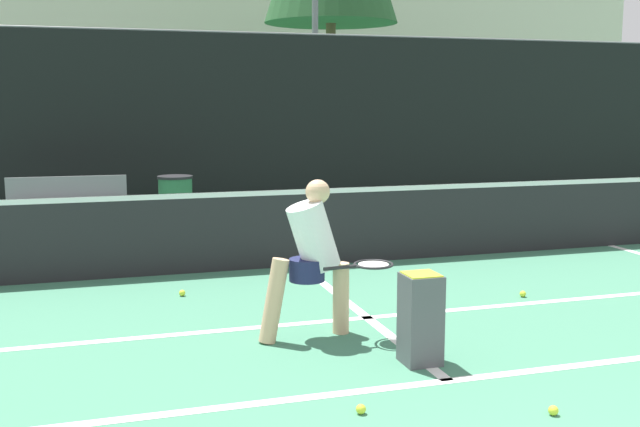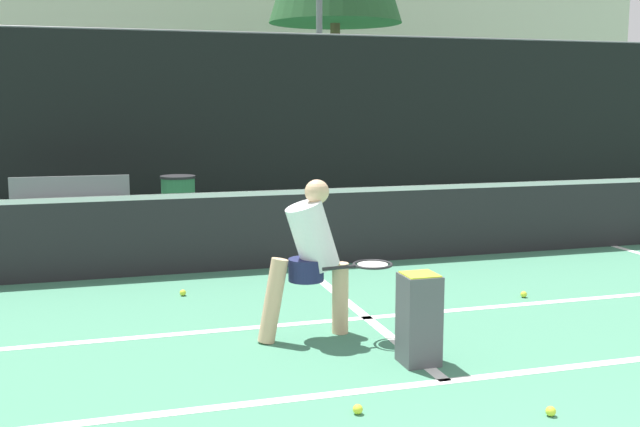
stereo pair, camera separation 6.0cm
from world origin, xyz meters
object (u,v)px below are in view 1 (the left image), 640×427
courtside_bench (67,202)px  trash_bin (176,202)px  player_practicing (313,254)px  parked_car (399,156)px  ball_hopper (421,316)px

courtside_bench → trash_bin: size_ratio=2.13×
player_practicing → trash_bin: size_ratio=1.62×
player_practicing → parked_car: parked_car is taller
ball_hopper → parked_car: parked_car is taller
courtside_bench → parked_car: (7.74, 5.35, 0.16)m
ball_hopper → trash_bin: bearing=99.5°
trash_bin → parked_car: size_ratio=0.19×
trash_bin → parked_car: bearing=41.8°
ball_hopper → trash_bin: 6.90m
ball_hopper → parked_car: bearing=67.9°
player_practicing → courtside_bench: 6.44m
courtside_bench → player_practicing: bearing=-68.5°
courtside_bench → trash_bin: courtside_bench is taller
parked_car → courtside_bench: bearing=-145.4°
trash_bin → parked_car: 8.20m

